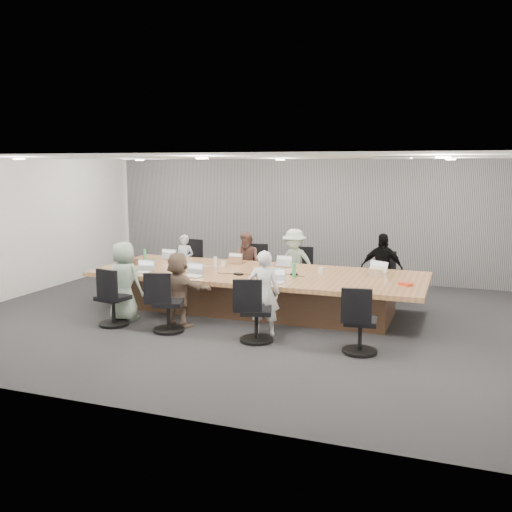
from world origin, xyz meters
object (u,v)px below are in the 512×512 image
(snack_packet, at_px, (406,284))
(chair_5, at_px, (168,308))
(laptop_1, at_px, (238,262))
(laptop_2, at_px, (286,265))
(chair_7, at_px, (360,327))
(person_2, at_px, (294,263))
(chair_1, at_px, (254,272))
(person_0, at_px, (185,262))
(conference_table, at_px, (258,290))
(chair_2, at_px, (299,276))
(bottle_green_right, at_px, (294,270))
(person_6, at_px, (264,293))
(person_4, at_px, (124,281))
(person_5, at_px, (178,289))
(chair_3, at_px, (383,282))
(chair_0, at_px, (192,267))
(chair_6, at_px, (256,316))
(mug_brown, at_px, (137,261))
(laptop_4, at_px, (141,272))
(chair_4, at_px, (113,303))
(bottle_green_left, at_px, (145,254))
(laptop_6, at_px, (275,282))
(person_1, at_px, (248,263))
(laptop_5, at_px, (193,276))
(bottle_clear, at_px, (215,262))
(person_3, at_px, (382,269))
(laptop_3, at_px, (378,271))
(canvas_bag, at_px, (376,272))
(stapler, at_px, (269,275))

(snack_packet, bearing_deg, chair_5, -158.20)
(laptop_1, xyz_separation_m, laptop_2, (1.01, 0.00, 0.00))
(chair_7, xyz_separation_m, person_2, (-1.87, 3.05, 0.30))
(chair_1, height_order, person_0, person_0)
(conference_table, height_order, person_2, person_2)
(chair_2, distance_m, laptop_1, 1.41)
(laptop_1, distance_m, bottle_green_right, 1.80)
(person_6, bearing_deg, person_4, -13.51)
(person_5, bearing_deg, chair_7, -175.72)
(chair_3, bearing_deg, chair_0, -3.74)
(chair_6, bearing_deg, chair_7, -17.03)
(laptop_1, relative_size, mug_brown, 2.45)
(chair_3, distance_m, laptop_4, 4.74)
(chair_4, bearing_deg, chair_6, 10.86)
(chair_1, distance_m, laptop_2, 1.40)
(chair_6, relative_size, bottle_green_left, 3.61)
(laptop_6, height_order, mug_brown, mug_brown)
(chair_3, xyz_separation_m, laptop_6, (-1.46, -2.50, 0.39))
(person_1, distance_m, bottle_green_left, 2.14)
(chair_5, relative_size, chair_6, 0.99)
(person_6, bearing_deg, bottle_green_left, -42.86)
(mug_brown, bearing_deg, person_4, -67.15)
(laptop_5, bearing_deg, person_6, -10.14)
(person_6, bearing_deg, person_0, -57.70)
(chair_2, height_order, bottle_green_left, bottle_green_left)
(chair_6, bearing_deg, chair_4, 162.97)
(person_0, height_order, bottle_green_right, person_0)
(chair_7, bearing_deg, chair_2, 111.99)
(person_0, bearing_deg, person_6, -44.09)
(chair_7, bearing_deg, snack_packet, 64.66)
(bottle_green_right, bearing_deg, chair_1, 127.17)
(bottle_clear, bearing_deg, bottle_green_right, -10.76)
(person_3, relative_size, person_6, 1.02)
(chair_5, bearing_deg, person_4, 142.65)
(chair_2, xyz_separation_m, person_4, (-2.26, -3.05, 0.33))
(person_6, bearing_deg, bottle_green_right, -111.94)
(person_1, bearing_deg, person_5, -93.54)
(laptop_2, relative_size, mug_brown, 2.52)
(laptop_3, relative_size, canvas_bag, 1.33)
(laptop_3, xyz_separation_m, bottle_green_right, (-1.29, -1.04, 0.11))
(chair_2, distance_m, bottle_green_right, 2.05)
(chair_1, distance_m, canvas_bag, 3.14)
(chair_3, bearing_deg, person_5, 42.02)
(laptop_1, height_order, person_4, person_4)
(conference_table, distance_m, laptop_1, 1.13)
(person_2, bearing_deg, laptop_6, -74.77)
(laptop_3, bearing_deg, bottle_green_left, 18.09)
(mug_brown, bearing_deg, stapler, -5.37)
(laptop_5, distance_m, snack_packet, 3.61)
(chair_7, relative_size, person_2, 0.56)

